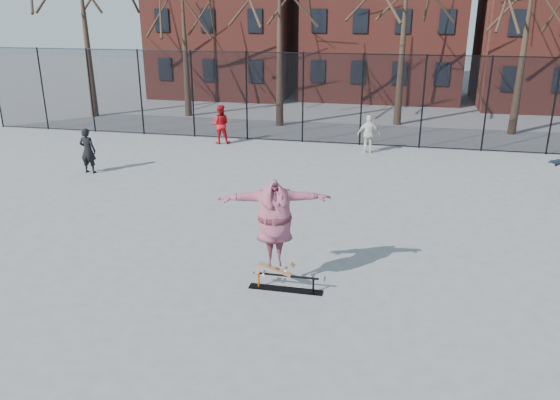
% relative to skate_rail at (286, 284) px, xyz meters
% --- Properties ---
extents(ground, '(100.00, 100.00, 0.00)m').
position_rel_skate_rail_xyz_m(ground, '(-0.57, 0.60, -0.14)').
color(ground, slate).
extents(skate_rail, '(1.66, 0.25, 0.36)m').
position_rel_skate_rail_xyz_m(skate_rail, '(0.00, 0.00, 0.00)').
color(skate_rail, black).
rests_on(skate_rail, ground).
extents(skateboard, '(0.80, 0.19, 0.10)m').
position_rel_skate_rail_xyz_m(skateboard, '(-0.24, 0.00, 0.27)').
color(skateboard, '#A66D42').
rests_on(skateboard, skate_rail).
extents(skater, '(2.48, 1.27, 1.95)m').
position_rel_skate_rail_xyz_m(skater, '(-0.24, 0.00, 1.29)').
color(skater, '#57388D').
rests_on(skater, skateboard).
extents(bystander_black, '(0.62, 0.41, 1.69)m').
position_rel_skate_rail_xyz_m(bystander_black, '(-8.93, 7.20, 0.70)').
color(bystander_black, black).
rests_on(bystander_black, ground).
extents(bystander_red, '(0.98, 0.85, 1.74)m').
position_rel_skate_rail_xyz_m(bystander_red, '(-5.55, 12.60, 0.73)').
color(bystander_red, red).
rests_on(bystander_red, ground).
extents(bystander_white, '(0.99, 0.52, 1.60)m').
position_rel_skate_rail_xyz_m(bystander_white, '(1.07, 12.29, 0.66)').
color(bystander_white, silver).
rests_on(bystander_white, ground).
extents(fence, '(34.03, 0.07, 4.00)m').
position_rel_skate_rail_xyz_m(fence, '(-0.59, 13.60, 1.91)').
color(fence, black).
rests_on(fence, ground).
extents(rowhouses, '(29.00, 7.00, 13.00)m').
position_rel_skate_rail_xyz_m(rowhouses, '(0.15, 26.60, 5.92)').
color(rowhouses, maroon).
rests_on(rowhouses, ground).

